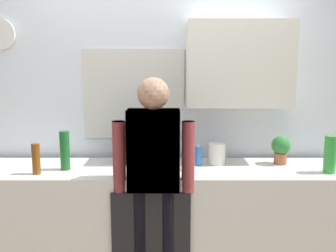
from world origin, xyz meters
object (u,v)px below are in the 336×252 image
bottle_clear_soda (331,155)px  person_guest (154,171)px  bottle_green_wine (66,150)px  storage_canister (217,154)px  potted_plant (282,148)px  dish_soap (199,156)px  coffee_maker (130,144)px  bottle_amber_beer (37,159)px  cup_white_mug (162,156)px  person_at_sink (154,171)px  bottle_olive_oil (189,154)px

bottle_clear_soda → person_guest: size_ratio=0.17×
bottle_green_wine → storage_canister: size_ratio=1.76×
storage_canister → potted_plant: bearing=0.8°
bottle_green_wine → person_guest: person_guest is taller
bottle_clear_soda → storage_canister: bottle_clear_soda is taller
dish_soap → person_guest: 0.51m
coffee_maker → person_guest: size_ratio=0.21×
bottle_amber_beer → cup_white_mug: (0.91, 0.35, -0.07)m
person_at_sink → bottle_amber_beer: bearing=170.7°
potted_plant → dish_soap: bearing=-176.5°
dish_soap → person_guest: size_ratio=0.11×
coffee_maker → bottle_green_wine: size_ratio=1.10×
coffee_maker → bottle_clear_soda: 1.57m
bottle_olive_oil → potted_plant: (0.76, 0.17, 0.01)m
bottle_olive_oil → bottle_amber_beer: size_ratio=1.09×
bottle_amber_beer → dish_soap: bearing=11.5°
bottle_green_wine → person_at_sink: (0.69, -0.25, -0.09)m
coffee_maker → person_guest: person_guest is taller
coffee_maker → bottle_green_wine: 0.54m
bottle_olive_oil → bottle_amber_beer: bearing=-174.2°
potted_plant → storage_canister: bearing=-179.2°
cup_white_mug → dish_soap: (0.30, -0.11, 0.03)m
bottle_green_wine → dish_soap: bottle_green_wine is taller
bottle_green_wine → dish_soap: (1.03, 0.12, -0.07)m
bottle_olive_oil → potted_plant: bottle_olive_oil is taller
bottle_amber_beer → cup_white_mug: bottle_amber_beer is taller
bottle_olive_oil → potted_plant: 0.78m
bottle_green_wine → storage_canister: bearing=7.6°
bottle_olive_oil → storage_canister: bearing=34.4°
bottle_olive_oil → cup_white_mug: bearing=131.0°
coffee_maker → bottle_clear_soda: coffee_maker is taller
bottle_clear_soda → bottle_olive_oil: bearing=175.6°
bottle_amber_beer → bottle_clear_soda: bottle_clear_soda is taller
cup_white_mug → storage_canister: (0.45, -0.07, 0.04)m
dish_soap → storage_canister: dish_soap is taller
coffee_maker → person_at_sink: size_ratio=0.21×
potted_plant → person_guest: bearing=-157.6°
person_at_sink → person_guest: same height
bottle_olive_oil → dish_soap: bottle_olive_oil is taller
cup_white_mug → person_at_sink: person_at_sink is taller
dish_soap → person_guest: (-0.34, -0.38, -0.02)m
cup_white_mug → potted_plant: size_ratio=0.41×
cup_white_mug → person_at_sink: size_ratio=0.06×
bottle_green_wine → cup_white_mug: 0.77m
bottle_olive_oil → person_guest: (-0.25, -0.24, -0.06)m
bottle_olive_oil → bottle_clear_soda: (1.05, -0.08, 0.01)m
dish_soap → person_guest: person_guest is taller
coffee_maker → dish_soap: coffee_maker is taller
bottle_clear_soda → cup_white_mug: (-1.26, 0.32, -0.09)m
person_at_sink → storage_canister: bearing=39.0°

